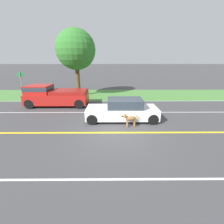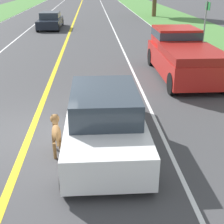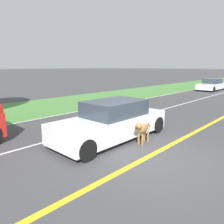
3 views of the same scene
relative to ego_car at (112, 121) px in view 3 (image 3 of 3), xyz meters
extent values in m
plane|color=#424244|center=(-1.96, 0.53, -0.68)|extent=(400.00, 400.00, 0.00)
cube|color=yellow|center=(-1.96, 0.53, -0.68)|extent=(0.18, 160.00, 0.01)
cube|color=white|center=(5.04, 0.53, -0.68)|extent=(0.14, 160.00, 0.01)
cube|color=white|center=(1.54, 0.53, -0.68)|extent=(0.10, 160.00, 0.01)
cube|color=#4C843D|center=(8.04, 0.53, -0.67)|extent=(6.00, 160.00, 0.03)
cube|color=white|center=(0.00, 0.05, -0.14)|extent=(1.78, 4.71, 0.70)
cube|color=#2D3842|center=(0.00, -0.14, 0.50)|extent=(1.53, 2.26, 0.58)
cylinder|color=black|center=(0.80, 1.96, -0.34)|extent=(0.22, 0.67, 0.67)
cylinder|color=black|center=(0.80, -1.87, -0.34)|extent=(0.22, 0.67, 0.67)
cylinder|color=black|center=(-0.80, 1.96, -0.34)|extent=(0.22, 0.67, 0.67)
cylinder|color=black|center=(-0.80, -1.87, -0.34)|extent=(0.22, 0.67, 0.67)
ellipsoid|color=olive|center=(-1.13, -0.44, -0.14)|extent=(0.31, 0.68, 0.29)
cylinder|color=olive|center=(-1.09, -0.20, -0.48)|extent=(0.07, 0.07, 0.39)
cylinder|color=olive|center=(-1.02, -0.65, -0.48)|extent=(0.07, 0.07, 0.39)
cylinder|color=olive|center=(-1.24, -0.22, -0.48)|extent=(0.07, 0.07, 0.39)
cylinder|color=olive|center=(-1.16, -0.67, -0.48)|extent=(0.07, 0.07, 0.39)
cylinder|color=olive|center=(-1.17, -0.16, -0.03)|extent=(0.16, 0.20, 0.18)
sphere|color=olive|center=(-1.19, -0.04, 0.03)|extent=(0.26, 0.26, 0.22)
ellipsoid|color=#331E14|center=(-1.22, 0.11, 0.02)|extent=(0.12, 0.12, 0.09)
cone|color=brown|center=(-1.13, -0.04, 0.12)|extent=(0.08, 0.08, 0.10)
cone|color=brown|center=(-1.25, -0.06, 0.12)|extent=(0.08, 0.08, 0.10)
cylinder|color=olive|center=(-1.06, -0.86, -0.10)|extent=(0.09, 0.25, 0.25)
cube|color=white|center=(3.30, -20.08, -0.21)|extent=(1.83, 4.47, 0.60)
cube|color=#2D3842|center=(3.30, -20.25, 0.36)|extent=(1.58, 2.15, 0.54)
cylinder|color=black|center=(4.13, -18.25, -0.37)|extent=(0.22, 0.63, 0.63)
cylinder|color=black|center=(4.13, -21.90, -0.37)|extent=(0.22, 0.63, 0.63)
cylinder|color=black|center=(2.48, -18.25, -0.37)|extent=(0.22, 0.63, 0.63)
cylinder|color=black|center=(2.48, -21.90, -0.37)|extent=(0.22, 0.63, 0.63)
camera|label=1|loc=(-9.53, 0.77, 3.13)|focal=24.00mm
camera|label=2|loc=(-0.25, -6.93, 3.11)|focal=50.00mm
camera|label=3|loc=(-5.41, 5.79, 2.04)|focal=35.00mm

